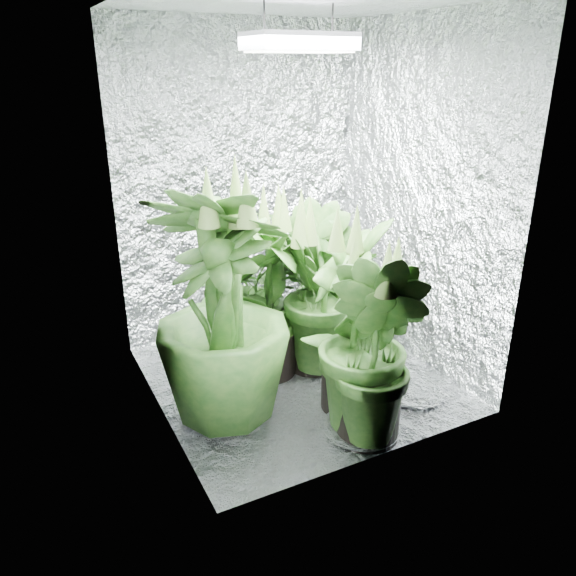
% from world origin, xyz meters
% --- Properties ---
extents(ground, '(1.60, 1.60, 0.00)m').
position_xyz_m(ground, '(0.00, 0.00, 0.00)').
color(ground, silver).
rests_on(ground, ground).
extents(walls, '(1.62, 1.62, 2.00)m').
position_xyz_m(walls, '(0.00, 0.00, 1.00)').
color(walls, silver).
rests_on(walls, ground).
extents(ceiling, '(1.60, 1.60, 0.01)m').
position_xyz_m(ceiling, '(0.00, 0.00, 2.00)').
color(ceiling, silver).
rests_on(ceiling, walls).
extents(grow_lamp, '(0.50, 0.30, 0.22)m').
position_xyz_m(grow_lamp, '(0.00, 0.00, 1.83)').
color(grow_lamp, gray).
rests_on(grow_lamp, ceiling).
extents(plant_a, '(0.80, 0.80, 0.95)m').
position_xyz_m(plant_a, '(-0.14, 0.39, 0.45)').
color(plant_a, black).
rests_on(plant_a, ground).
extents(plant_b, '(0.74, 0.74, 1.12)m').
position_xyz_m(plant_b, '(-0.11, 0.14, 0.51)').
color(plant_b, black).
rests_on(plant_b, ground).
extents(plant_c, '(0.61, 0.61, 1.08)m').
position_xyz_m(plant_c, '(0.16, 0.09, 0.49)').
color(plant_c, black).
rests_on(plant_c, ground).
extents(plant_d, '(0.95, 0.95, 1.33)m').
position_xyz_m(plant_d, '(-0.51, -0.17, 0.62)').
color(plant_d, black).
rests_on(plant_d, ground).
extents(plant_e, '(0.83, 0.83, 0.95)m').
position_xyz_m(plant_e, '(0.38, 0.23, 0.45)').
color(plant_e, black).
rests_on(plant_e, ground).
extents(plant_f, '(0.74, 0.74, 1.12)m').
position_xyz_m(plant_f, '(0.10, -0.38, 0.52)').
color(plant_f, black).
rests_on(plant_f, ground).
extents(plant_g, '(0.67, 0.67, 1.08)m').
position_xyz_m(plant_g, '(0.05, -0.64, 0.49)').
color(plant_g, black).
rests_on(plant_g, ground).
extents(circulation_fan, '(0.18, 0.32, 0.38)m').
position_xyz_m(circulation_fan, '(0.59, 0.63, 0.16)').
color(circulation_fan, black).
rests_on(circulation_fan, ground).
extents(plant_label, '(0.06, 0.03, 0.09)m').
position_xyz_m(plant_label, '(0.12, -0.67, 0.30)').
color(plant_label, white).
rests_on(plant_label, plant_g).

